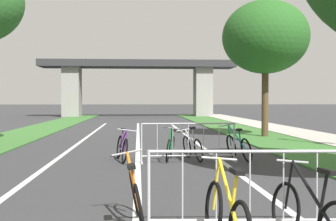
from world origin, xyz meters
name	(u,v)px	position (x,y,z in m)	size (l,w,h in m)	color
grass_verge_left	(30,132)	(-5.40, 20.07, 0.03)	(2.60, 49.07, 0.05)	#386B2D
grass_verge_right	(242,131)	(5.40, 20.07, 0.03)	(2.60, 49.07, 0.05)	#386B2D
sidewalk_path_right	(288,131)	(7.84, 20.07, 0.04)	(2.29, 49.07, 0.08)	#ADA89E
lane_stripe_center	(138,144)	(0.00, 14.19, 0.00)	(0.14, 28.39, 0.01)	silver
lane_stripe_right_lane	(197,143)	(2.25, 14.19, 0.00)	(0.14, 28.39, 0.01)	silver
lane_stripe_left_lane	(77,144)	(-2.25, 14.19, 0.00)	(0.14, 28.39, 0.01)	silver
overpass_bridge	(138,77)	(0.00, 40.55, 3.87)	(18.89, 3.45, 5.47)	#2D2D30
tree_right_maple_mid	(265,37)	(5.59, 16.65, 4.40)	(3.78, 3.78, 6.02)	#4C3823
crowd_barrier_nearest	(250,192)	(1.38, 3.11, 0.52)	(2.56, 0.58, 1.05)	#ADADB2
crowd_barrier_second	(188,143)	(1.34, 9.30, 0.52)	(2.56, 0.54, 1.05)	#ADADB2
bicycle_orange_0	(136,198)	(-0.01, 3.59, 0.37)	(0.50, 1.66, 0.97)	black
bicycle_purple_1	(122,147)	(-0.43, 9.68, 0.37)	(0.62, 1.65, 0.91)	black
bicycle_silver_2	(192,147)	(1.50, 9.76, 0.36)	(0.66, 1.59, 0.93)	black
bicycle_yellow_3	(225,218)	(0.96, 2.52, 0.38)	(0.43, 1.71, 1.00)	black
bicycle_green_4	(171,147)	(0.90, 9.81, 0.36)	(0.46, 1.65, 0.95)	black
bicycle_teal_5	(238,147)	(2.77, 9.69, 0.37)	(0.66, 1.75, 1.00)	black
bicycle_black_6	(309,216)	(1.90, 2.56, 0.37)	(0.43, 1.67, 0.95)	black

